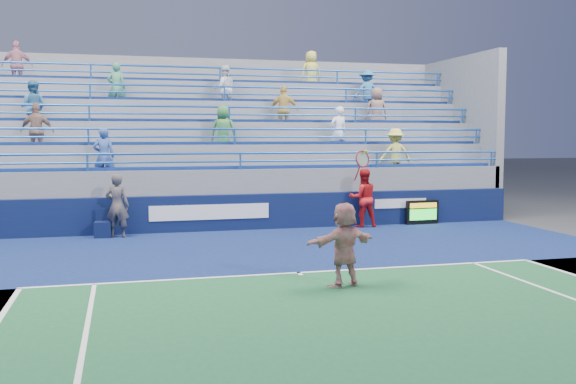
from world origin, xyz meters
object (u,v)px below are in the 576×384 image
object	(u,v)px
serve_speed_board	(422,212)
tennis_player	(344,245)
judge_chair	(103,228)
ball_girl	(363,198)
line_judge	(117,206)

from	to	relation	value
serve_speed_board	tennis_player	xyz separation A→B (m)	(-5.38, -7.57, 0.42)
judge_chair	tennis_player	distance (m)	8.71
tennis_player	serve_speed_board	bearing A→B (deg)	54.57
judge_chair	ball_girl	bearing A→B (deg)	0.83
serve_speed_board	tennis_player	distance (m)	9.30
tennis_player	line_judge	world-z (taller)	tennis_player
line_judge	judge_chair	bearing A→B (deg)	1.80
serve_speed_board	ball_girl	size ratio (longest dim) A/B	0.62
judge_chair	ball_girl	xyz separation A→B (m)	(7.90, 0.11, 0.66)
judge_chair	line_judge	distance (m)	0.77
ball_girl	judge_chair	bearing A→B (deg)	5.14
line_judge	serve_speed_board	bearing A→B (deg)	-161.62
judge_chair	line_judge	world-z (taller)	line_judge
tennis_player	line_judge	xyz separation A→B (m)	(-4.21, 7.26, 0.09)
serve_speed_board	ball_girl	bearing A→B (deg)	-177.57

